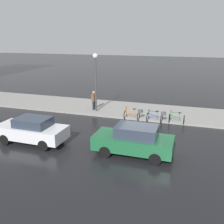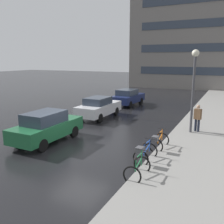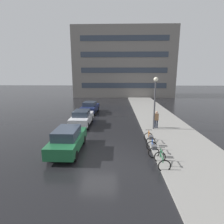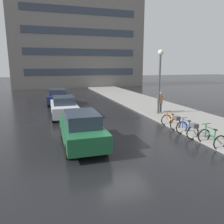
{
  "view_description": "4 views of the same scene",
  "coord_description": "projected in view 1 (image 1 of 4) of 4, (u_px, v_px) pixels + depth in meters",
  "views": [
    {
      "loc": [
        -14.21,
        -2.65,
        6.17
      ],
      "look_at": [
        1.23,
        2.31,
        1.25
      ],
      "focal_mm": 40.0,
      "sensor_mm": 36.0,
      "label": 1
    },
    {
      "loc": [
        6.71,
        -9.98,
        4.37
      ],
      "look_at": [
        0.43,
        2.82,
        1.34
      ],
      "focal_mm": 40.0,
      "sensor_mm": 36.0,
      "label": 2
    },
    {
      "loc": [
        1.22,
        -10.94,
        5.16
      ],
      "look_at": [
        0.75,
        4.99,
        1.68
      ],
      "focal_mm": 28.0,
      "sensor_mm": 36.0,
      "label": 3
    },
    {
      "loc": [
        -3.65,
        -9.83,
        3.76
      ],
      "look_at": [
        0.44,
        3.28,
        0.83
      ],
      "focal_mm": 35.0,
      "sensor_mm": 36.0,
      "label": 4
    }
  ],
  "objects": [
    {
      "name": "car_green",
      "position": [
        134.0,
        140.0,
        13.38
      ],
      "size": [
        1.8,
        4.26,
        1.66
      ],
      "color": "#1E6038",
      "rests_on": "ground"
    },
    {
      "name": "pedestrian",
      "position": [
        94.0,
        100.0,
        21.23
      ],
      "size": [
        0.45,
        0.34,
        1.76
      ],
      "color": "#1E2333",
      "rests_on": "ground"
    },
    {
      "name": "streetlamp",
      "position": [
        96.0,
        73.0,
        20.18
      ],
      "size": [
        0.41,
        0.41,
        4.9
      ],
      "color": "#424247",
      "rests_on": "ground"
    },
    {
      "name": "car_white",
      "position": [
        32.0,
        130.0,
        14.96
      ],
      "size": [
        1.83,
        4.29,
        1.58
      ],
      "color": "silver",
      "rests_on": "ground"
    },
    {
      "name": "bicycle_nearest",
      "position": [
        177.0,
        119.0,
        18.29
      ],
      "size": [
        0.71,
        1.1,
        1.0
      ],
      "color": "black",
      "rests_on": "ground"
    },
    {
      "name": "bicycle_second",
      "position": [
        157.0,
        117.0,
        18.48
      ],
      "size": [
        0.78,
        1.39,
        0.95
      ],
      "color": "black",
      "rests_on": "ground"
    },
    {
      "name": "bicycle_third",
      "position": [
        134.0,
        114.0,
        19.1
      ],
      "size": [
        0.74,
        1.4,
        0.97
      ],
      "color": "black",
      "rests_on": "ground"
    },
    {
      "name": "ground_plane",
      "position": [
        141.0,
        140.0,
        15.51
      ],
      "size": [
        140.0,
        140.0,
        0.0
      ],
      "primitive_type": "plane",
      "color": "black"
    },
    {
      "name": "sidewalk_kerb",
      "position": [
        51.0,
        103.0,
        23.89
      ],
      "size": [
        4.8,
        60.0,
        0.14
      ],
      "primitive_type": "cube",
      "color": "gray",
      "rests_on": "ground"
    }
  ]
}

